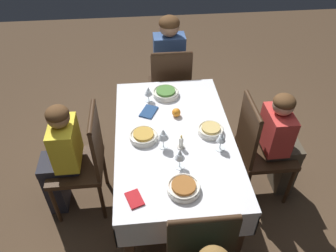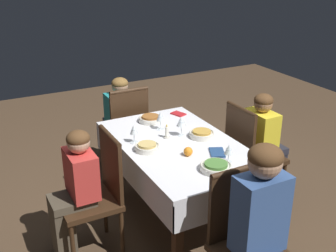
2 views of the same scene
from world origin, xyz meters
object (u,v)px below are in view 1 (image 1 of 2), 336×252
Objects in this scene: person_adult_denim at (169,64)px; bowl_west at (184,187)px; candle_centerpiece at (181,143)px; orange_fruit at (176,112)px; wine_glass_east at (148,91)px; wine_glass_north at (163,134)px; person_child_red at (281,142)px; wine_glass_west at (180,155)px; bowl_east at (166,93)px; chair_south at (259,146)px; bowl_south at (211,130)px; dining_table at (174,144)px; bowl_north at (144,136)px; napkin_red_folded at (149,112)px; wine_glass_south at (221,138)px; napkin_spare_side at (135,199)px; person_child_yellow at (60,156)px; chair_north at (84,159)px; chair_east at (170,85)px.

person_adult_denim is 5.70× the size of bowl_west.
orange_fruit is at bearing -1.33° from candle_centerpiece.
wine_glass_north is at bearing -172.60° from wine_glass_east.
person_child_red reaches higher than wine_glass_west.
person_child_red reaches higher than bowl_east.
bowl_south is (-0.03, 0.42, 0.24)m from chair_south.
dining_table is at bearing 0.32° from wine_glass_west.
bowl_east reaches higher than dining_table.
candle_centerpiece is (-0.12, -0.26, 0.01)m from bowl_north.
wine_glass_east reaches higher than napkin_red_folded.
dining_table is at bearing 92.61° from chair_south.
wine_glass_south is at bearing -64.98° from wine_glass_west.
wine_glass_west is at bearing -52.28° from napkin_spare_side.
wine_glass_east reaches higher than orange_fruit.
wine_glass_west reaches higher than dining_table.
bowl_west is at bearing 177.11° from orange_fruit.
napkin_red_folded is at bearing 11.28° from wine_glass_north.
bowl_west is 1.39× the size of wine_glass_south.
person_child_yellow is 4.94× the size of bowl_west.
person_adult_denim is at bearing 139.73° from person_child_yellow.
dining_table is 0.51m from wine_glass_east.
bowl_north is 1.08× the size of napkin_red_folded.
bowl_west is (-0.49, -0.23, -0.00)m from bowl_north.
chair_south is 0.18m from person_child_red.
chair_north is 5.03× the size of napkin_red_folded.
chair_east is 6.31× the size of wine_glass_south.
chair_south reaches higher than napkin_spare_side.
bowl_south is at bearing 101.40° from chair_east.
bowl_south is at bearing 94.29° from chair_south.
wine_glass_east is at bearing 66.25° from chair_east.
wine_glass_north is (-0.10, -0.13, 0.09)m from bowl_north.
napkin_red_folded is (0.07, 0.21, -0.03)m from orange_fruit.
napkin_red_folded is (0.80, 0.18, -0.02)m from bowl_west.
person_child_red reaches higher than orange_fruit.
bowl_south is 1.60× the size of candle_centerpiece.
wine_glass_west is (-0.20, -0.09, -0.01)m from wine_glass_north.
chair_east is at bearing -8.52° from wine_glass_north.
chair_north reaches higher than wine_glass_west.
person_child_yellow reaches higher than wine_glass_north.
person_adult_denim is 5.83× the size of bowl_north.
wine_glass_north is 1.10× the size of wine_glass_south.
candle_centerpiece reaches higher than bowl_west.
chair_east is 7.97× the size of candle_centerpiece.
napkin_spare_side is (-0.43, 0.21, -0.11)m from wine_glass_north.
candle_centerpiece reaches higher than bowl_north.
person_adult_denim reaches higher than wine_glass_west.
orange_fruit is at bearing -24.04° from napkin_spare_side.
chair_south is 0.91m from bowl_west.
napkin_red_folded is (0.26, -0.69, 0.18)m from person_child_yellow.
bowl_east is 1.49× the size of napkin_spare_side.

